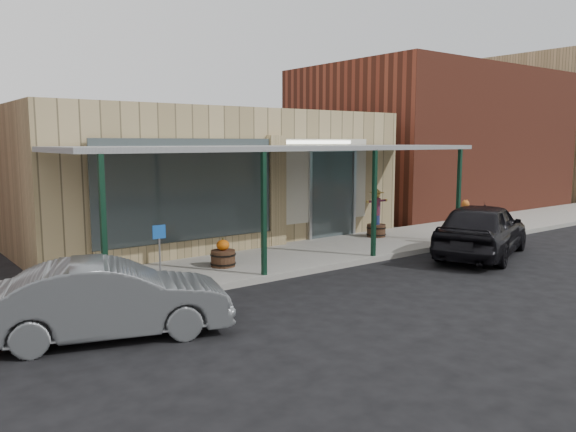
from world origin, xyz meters
TOP-DOWN VIEW (x-y plane):
  - ground at (0.00, 0.00)m, footprint 120.00×120.00m
  - sidewalk at (0.00, 3.60)m, footprint 40.00×3.20m
  - storefront at (-0.00, 8.16)m, footprint 12.00×6.25m
  - awning at (0.00, 3.56)m, footprint 12.00×3.00m
  - block_buildings_near at (2.01, 9.20)m, footprint 61.00×8.00m
  - barrel_scarecrow at (4.12, 4.26)m, footprint 0.94×0.75m
  - barrel_pumpkin at (-2.10, 3.49)m, footprint 0.73×0.73m
  - handicap_sign at (-4.27, 2.40)m, footprint 0.28×0.04m
  - parked_sedan at (4.66, 0.73)m, footprint 4.95×3.37m
  - car_grey at (-5.97, 0.60)m, footprint 4.14×2.49m

SIDE VIEW (x-z plane):
  - ground at x=0.00m, z-range 0.00..0.00m
  - sidewalk at x=0.00m, z-range 0.00..0.15m
  - barrel_pumpkin at x=-2.10m, z-range 0.05..0.76m
  - car_grey at x=-5.97m, z-range 0.00..1.29m
  - barrel_scarecrow at x=4.12m, z-range -0.10..1.46m
  - parked_sedan at x=4.66m, z-range 0.00..1.57m
  - handicap_sign at x=-4.27m, z-range 0.35..1.70m
  - storefront at x=0.00m, z-range -0.01..4.19m
  - awning at x=0.00m, z-range 1.49..4.53m
  - block_buildings_near at x=2.01m, z-range -0.23..7.77m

